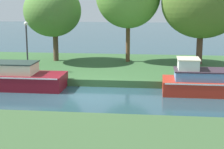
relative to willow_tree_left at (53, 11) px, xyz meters
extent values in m
plane|color=#24424D|center=(3.94, -7.67, -4.01)|extent=(120.00, 120.00, 0.00)
cube|color=#32592F|center=(3.94, -0.67, -3.81)|extent=(72.00, 10.00, 0.40)
cube|color=white|center=(8.93, -6.47, -2.51)|extent=(1.04, 1.32, 0.58)
cube|color=beige|center=(8.93, -6.47, -2.19)|extent=(1.14, 1.41, 0.06)
cylinder|color=brown|center=(0.00, 0.52, -2.30)|extent=(0.38, 0.38, 2.63)
ellipsoid|color=#4D7732|center=(0.00, 0.00, 0.01)|extent=(3.99, 4.58, 3.62)
cylinder|color=brown|center=(5.27, 0.73, -1.88)|extent=(0.30, 0.30, 3.46)
cylinder|color=brown|center=(10.27, 0.27, -2.15)|extent=(0.42, 0.42, 2.92)
ellipsoid|color=#516D2A|center=(10.27, -0.29, 0.61)|extent=(5.43, 4.01, 4.75)
cylinder|color=#333338|center=(-0.63, -3.78, -2.18)|extent=(0.10, 0.10, 2.87)
sphere|color=white|center=(-0.63, -3.78, -0.63)|extent=(0.24, 0.24, 0.24)
camera|label=1|loc=(7.19, -25.59, 0.86)|focal=59.15mm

